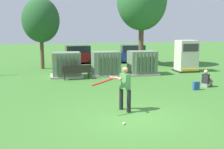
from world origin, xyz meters
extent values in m
plane|color=#3D752D|center=(0.00, 0.00, 0.00)|extent=(96.00, 96.00, 0.00)
cube|color=#9E9B93|center=(-1.91, 9.10, 0.06)|extent=(2.10, 1.70, 0.12)
cube|color=slate|center=(-1.91, 9.10, 0.87)|extent=(1.80, 1.40, 1.50)
cube|color=#5B7056|center=(-2.55, 8.34, 0.87)|extent=(0.06, 0.12, 1.27)
cube|color=#5B7056|center=(-2.30, 8.34, 0.87)|extent=(0.06, 0.12, 1.27)
cube|color=#5B7056|center=(-2.04, 8.34, 0.87)|extent=(0.06, 0.12, 1.27)
cube|color=#5B7056|center=(-1.79, 8.34, 0.87)|extent=(0.06, 0.12, 1.27)
cube|color=#5B7056|center=(-1.53, 8.34, 0.87)|extent=(0.06, 0.12, 1.27)
cube|color=#5B7056|center=(-1.28, 8.34, 0.87)|extent=(0.06, 0.12, 1.27)
cube|color=#9E9B93|center=(0.74, 9.10, 0.06)|extent=(2.10, 1.70, 0.12)
cube|color=slate|center=(0.74, 9.10, 0.87)|extent=(1.80, 1.40, 1.50)
cube|color=#5B7056|center=(0.10, 8.34, 0.87)|extent=(0.06, 0.12, 1.27)
cube|color=#5B7056|center=(0.35, 8.34, 0.87)|extent=(0.06, 0.12, 1.27)
cube|color=#5B7056|center=(0.61, 8.34, 0.87)|extent=(0.06, 0.12, 1.27)
cube|color=#5B7056|center=(0.86, 8.34, 0.87)|extent=(0.06, 0.12, 1.27)
cube|color=#5B7056|center=(1.12, 8.34, 0.87)|extent=(0.06, 0.12, 1.27)
cube|color=#5B7056|center=(1.37, 8.34, 0.87)|extent=(0.06, 0.12, 1.27)
cube|color=#9E9B93|center=(3.26, 8.95, 0.06)|extent=(2.10, 1.70, 0.12)
cube|color=slate|center=(3.26, 8.95, 0.87)|extent=(1.80, 1.40, 1.50)
cube|color=#5B7056|center=(2.62, 8.19, 0.87)|extent=(0.06, 0.12, 1.27)
cube|color=#5B7056|center=(2.88, 8.19, 0.87)|extent=(0.06, 0.12, 1.27)
cube|color=#5B7056|center=(3.13, 8.19, 0.87)|extent=(0.06, 0.12, 1.27)
cube|color=#5B7056|center=(3.39, 8.19, 0.87)|extent=(0.06, 0.12, 1.27)
cube|color=#5B7056|center=(3.64, 8.19, 0.87)|extent=(0.06, 0.12, 1.27)
cube|color=#5B7056|center=(3.90, 8.19, 0.87)|extent=(0.06, 0.12, 1.27)
cube|color=#262626|center=(6.85, 9.50, 0.05)|extent=(1.60, 1.40, 0.10)
cube|color=beige|center=(6.85, 9.50, 1.20)|extent=(1.40, 1.20, 2.20)
cube|color=#383838|center=(6.85, 8.88, 1.81)|extent=(1.19, 0.04, 0.55)
cube|color=yellow|center=(6.85, 8.88, 0.20)|extent=(1.33, 0.04, 0.16)
cube|color=#2D2823|center=(-1.35, 8.00, 0.45)|extent=(1.83, 0.57, 0.05)
cube|color=#2D2823|center=(-1.33, 7.82, 0.70)|extent=(1.80, 0.21, 0.44)
cylinder|color=#2D2823|center=(-2.12, 8.07, 0.21)|extent=(0.06, 0.06, 0.42)
cylinder|color=#2D2823|center=(-0.60, 8.21, 0.21)|extent=(0.06, 0.06, 0.42)
cylinder|color=#2D2823|center=(-2.09, 7.79, 0.21)|extent=(0.06, 0.06, 0.42)
cylinder|color=#2D2823|center=(-0.57, 7.93, 0.21)|extent=(0.06, 0.06, 0.42)
cylinder|color=black|center=(-0.02, 0.58, 0.44)|extent=(0.16, 0.16, 0.88)
cylinder|color=black|center=(-0.21, 1.02, 0.44)|extent=(0.16, 0.16, 0.88)
cube|color=#4C8C4C|center=(-0.11, 0.80, 1.18)|extent=(0.38, 0.46, 0.60)
sphere|color=#9E7051|center=(-0.11, 0.80, 1.62)|extent=(0.23, 0.23, 0.23)
cylinder|color=#9E7051|center=(-0.42, 0.57, 1.34)|extent=(0.12, 0.55, 0.09)
cylinder|color=#9E7051|center=(-0.49, 0.73, 1.34)|extent=(0.43, 0.46, 0.09)
cylinder|color=red|center=(-1.08, 0.38, 1.27)|extent=(0.81, 0.39, 0.21)
sphere|color=red|center=(-0.69, 0.55, 1.34)|extent=(0.08, 0.08, 0.08)
sphere|color=white|center=(-0.55, -0.74, 0.04)|extent=(0.09, 0.09, 0.09)
cube|color=gray|center=(5.34, 4.19, 0.10)|extent=(0.38, 0.42, 0.20)
cube|color=#262628|center=(5.34, 4.19, 0.46)|extent=(0.38, 0.42, 0.52)
sphere|color=#DBAD89|center=(5.34, 4.19, 0.85)|extent=(0.22, 0.22, 0.22)
cylinder|color=gray|center=(5.48, 4.39, 0.22)|extent=(0.45, 0.35, 0.13)
cylinder|color=gray|center=(5.67, 4.51, 0.23)|extent=(0.31, 0.26, 0.46)
cylinder|color=gray|center=(5.58, 4.23, 0.22)|extent=(0.45, 0.35, 0.13)
cylinder|color=gray|center=(5.78, 4.34, 0.23)|extent=(0.31, 0.26, 0.46)
cylinder|color=#DBAD89|center=(5.41, 4.50, 0.42)|extent=(0.39, 0.29, 0.32)
cylinder|color=#DBAD89|center=(5.65, 4.11, 0.42)|extent=(0.39, 0.29, 0.32)
cube|color=#264C8C|center=(4.47, 3.63, 0.22)|extent=(0.33, 0.21, 0.44)
cube|color=navy|center=(4.47, 3.76, 0.15)|extent=(0.23, 0.07, 0.22)
cylinder|color=brown|center=(-3.55, 13.15, 1.16)|extent=(0.29, 0.29, 2.32)
ellipsoid|color=#235128|center=(-3.55, 13.15, 3.77)|extent=(2.86, 2.86, 3.40)
cylinder|color=brown|center=(4.53, 13.14, 1.66)|extent=(0.41, 0.41, 3.33)
ellipsoid|color=#2D6633|center=(4.53, 13.14, 5.40)|extent=(4.10, 4.10, 4.86)
cube|color=maroon|center=(-0.68, 15.85, 0.58)|extent=(4.29, 1.95, 0.80)
cube|color=#262B33|center=(-0.53, 15.86, 1.30)|extent=(2.19, 1.68, 0.64)
cylinder|color=black|center=(-1.93, 14.92, 0.32)|extent=(0.65, 0.26, 0.64)
cylinder|color=black|center=(-2.03, 16.62, 0.32)|extent=(0.65, 0.26, 0.64)
cylinder|color=black|center=(0.67, 15.08, 0.32)|extent=(0.65, 0.26, 0.64)
cylinder|color=black|center=(0.57, 16.78, 0.32)|extent=(0.65, 0.26, 0.64)
cube|color=navy|center=(4.37, 15.56, 0.58)|extent=(4.38, 2.22, 0.80)
cube|color=#262B33|center=(4.52, 15.54, 1.30)|extent=(2.28, 1.81, 0.64)
cylinder|color=black|center=(2.97, 14.88, 0.32)|extent=(0.66, 0.30, 0.64)
cylinder|color=black|center=(3.19, 16.56, 0.32)|extent=(0.66, 0.30, 0.64)
cylinder|color=black|center=(5.56, 14.55, 0.32)|extent=(0.66, 0.30, 0.64)
cylinder|color=black|center=(5.77, 16.24, 0.32)|extent=(0.66, 0.30, 0.64)
camera|label=1|loc=(-2.87, -9.55, 3.25)|focal=45.34mm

